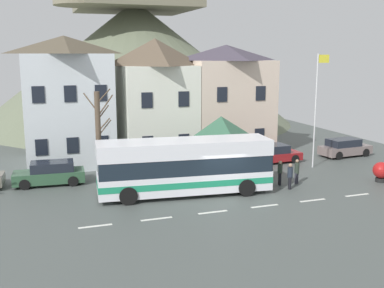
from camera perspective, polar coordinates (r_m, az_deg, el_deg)
The scene contains 18 objects.
ground_plane at distance 26.22m, azimuth 4.28°, elevation -6.92°, with size 40.00×60.00×0.07m.
townhouse_00 at distance 35.56m, azimuth -15.14°, elevation 5.20°, with size 6.07×6.99×9.33m.
townhouse_01 at distance 35.92m, azimuth -4.48°, elevation 5.49°, with size 5.45×5.52×9.18m.
townhouse_02 at distance 38.16m, azimuth 4.14°, elevation 5.49°, with size 6.38×6.12×8.75m.
hilltop_castle at distance 55.87m, azimuth -7.00°, elevation 10.71°, with size 36.47×36.47×21.73m.
transit_bus at distance 26.77m, azimuth -0.91°, elevation -2.86°, with size 10.17×3.51×3.20m.
bus_shelter at distance 30.94m, azimuth 3.59°, elevation 1.95°, with size 3.60×3.60×3.97m.
parked_car_00 at distance 30.30m, azimuth -17.04°, elevation -3.48°, with size 4.38×2.03×1.45m.
parked_car_01 at distance 35.40m, azimuth 9.87°, elevation -1.18°, with size 4.11×2.08×1.34m.
parked_car_03 at distance 38.91m, azimuth 18.24°, elevation -0.43°, with size 4.26×2.15×1.41m.
pedestrian_00 at distance 29.31m, azimuth 10.76°, elevation -3.35°, with size 0.29×0.32×1.55m.
pedestrian_01 at distance 29.82m, azimuth 12.76°, elevation -3.17°, with size 0.31×0.29×1.56m.
pedestrian_02 at distance 30.86m, azimuth 9.60°, elevation -2.69°, with size 0.31×0.34×1.51m.
pedestrian_03 at distance 28.59m, azimuth 11.95°, elevation -3.78°, with size 0.32×0.35×1.59m.
public_bench at distance 34.06m, azimuth 5.44°, elevation -1.85°, with size 1.74×0.48×0.87m.
flagpole at distance 33.85m, azimuth 15.06°, elevation 4.83°, with size 0.95×0.10×8.05m.
harbour_buoy at distance 31.88m, azimuth 22.22°, elevation -3.08°, with size 1.04×1.04×1.29m.
bare_tree_01 at distance 27.79m, azimuth -11.38°, elevation 0.55°, with size 1.61×1.38×6.09m.
Camera 1 is at (-10.02, -22.85, 8.04)m, focal length 43.40 mm.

